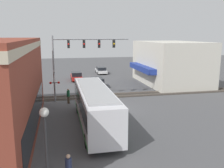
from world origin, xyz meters
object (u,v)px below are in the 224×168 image
crossing_signal (55,83)px  streetlamp (46,145)px  pedestrian_at_crossing (68,96)px  parked_car_red (76,76)px  parked_car_white (101,70)px  city_bus (95,105)px  parked_car_black (97,83)px

crossing_signal → streetlamp: (-17.50, 0.16, 0.38)m
crossing_signal → pedestrian_at_crossing: crossing_signal is taller
pedestrian_at_crossing → crossing_signal: bearing=62.3°
parked_car_red → parked_car_white: size_ratio=0.99×
city_bus → parked_car_red: bearing=-0.0°
parked_car_white → parked_car_red: bearing=141.0°
parked_car_black → parked_car_red: parked_car_red is taller
streetlamp → parked_car_white: 38.99m
parked_car_red → parked_car_black: bearing=-158.4°
city_bus → parked_car_red: 22.18m
parked_car_black → pedestrian_at_crossing: (-7.94, 4.53, 0.18)m
parked_car_red → parked_car_white: bearing=-39.0°
streetlamp → pedestrian_at_crossing: 16.90m
city_bus → parked_car_red: (22.15, -0.00, -1.13)m
parked_car_black → parked_car_red: 7.06m
parked_car_black → parked_car_white: parked_car_black is taller
parked_car_red → city_bus: bearing=180.0°
streetlamp → parked_car_red: bearing=-6.5°
parked_car_red → parked_car_white: 8.58m
streetlamp → parked_car_red: streetlamp is taller
parked_car_red → pedestrian_at_crossing: size_ratio=2.75×
parked_car_black → pedestrian_at_crossing: pedestrian_at_crossing is taller
parked_car_black → parked_car_white: 13.52m
city_bus → parked_car_white: bearing=-10.6°
parked_car_red → parked_car_white: parked_car_red is taller
city_bus → parked_car_black: bearing=-9.5°
streetlamp → parked_car_black: size_ratio=0.94×
pedestrian_at_crossing → streetlamp: bearing=174.5°
parked_car_black → pedestrian_at_crossing: size_ratio=2.78×
parked_car_black → parked_car_red: bearing=21.6°
city_bus → streetlamp: size_ratio=2.67×
crossing_signal → parked_car_white: size_ratio=0.81×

